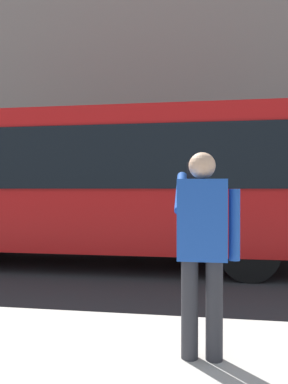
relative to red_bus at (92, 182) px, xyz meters
The scene contains 4 objects.
ground_plane 2.02m from the red_bus, behind, with size 60.00×60.00×0.00m, color #2B2B2D.
building_facade_far 8.22m from the red_bus, 99.21° to the right, with size 28.00×1.55×12.00m.
red_bus is the anchor object (origin of this frame).
pedestrian_photographer 4.94m from the red_bus, 117.16° to the left, with size 0.53×0.52×1.70m.
Camera 1 is at (-1.12, 7.57, 1.55)m, focal length 34.73 mm.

